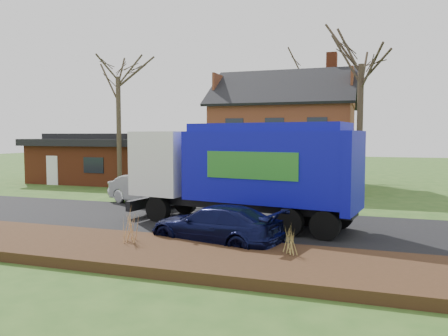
% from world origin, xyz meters
% --- Properties ---
extents(ground, '(120.00, 120.00, 0.00)m').
position_xyz_m(ground, '(0.00, 0.00, 0.00)').
color(ground, '#2A4F1A').
rests_on(ground, ground).
extents(road, '(80.00, 7.00, 0.02)m').
position_xyz_m(road, '(0.00, 0.00, 0.01)').
color(road, black).
rests_on(road, ground).
extents(mulch_verge, '(80.00, 3.50, 0.30)m').
position_xyz_m(mulch_verge, '(0.00, -5.30, 0.15)').
color(mulch_verge, black).
rests_on(mulch_verge, ground).
extents(main_house, '(12.95, 8.95, 9.26)m').
position_xyz_m(main_house, '(1.49, 13.91, 4.03)').
color(main_house, beige).
rests_on(main_house, ground).
extents(ranch_house, '(9.80, 8.20, 3.70)m').
position_xyz_m(ranch_house, '(-12.00, 13.00, 1.81)').
color(ranch_house, brown).
rests_on(ranch_house, ground).
extents(garbage_truck, '(9.67, 3.98, 4.02)m').
position_xyz_m(garbage_truck, '(2.95, 0.03, 2.32)').
color(garbage_truck, black).
rests_on(garbage_truck, ground).
extents(silver_sedan, '(4.96, 3.25, 1.54)m').
position_xyz_m(silver_sedan, '(-3.23, 3.49, 0.77)').
color(silver_sedan, '#B3B6BB').
rests_on(silver_sedan, ground).
extents(navy_wagon, '(4.85, 2.83, 1.32)m').
position_xyz_m(navy_wagon, '(2.94, -3.40, 0.66)').
color(navy_wagon, black).
rests_on(navy_wagon, ground).
extents(tree_front_west, '(3.44, 3.44, 10.24)m').
position_xyz_m(tree_front_west, '(-8.00, 8.52, 8.43)').
color(tree_front_west, '#443828').
rests_on(tree_front_west, ground).
extents(tree_front_east, '(3.91, 3.91, 10.87)m').
position_xyz_m(tree_front_east, '(7.06, 9.80, 8.84)').
color(tree_front_east, '#3E3125').
rests_on(tree_front_east, ground).
extents(tree_back, '(3.63, 3.63, 11.48)m').
position_xyz_m(tree_back, '(2.15, 21.70, 9.57)').
color(tree_back, '#3A3023').
rests_on(tree_back, ground).
extents(grass_clump_mid, '(0.38, 0.31, 1.07)m').
position_xyz_m(grass_clump_mid, '(0.73, -4.90, 0.83)').
color(grass_clump_mid, tan).
rests_on(grass_clump_mid, mulch_verge).
extents(grass_clump_east, '(0.32, 0.26, 0.80)m').
position_xyz_m(grass_clump_east, '(5.64, -4.70, 0.70)').
color(grass_clump_east, olive).
rests_on(grass_clump_east, mulch_verge).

